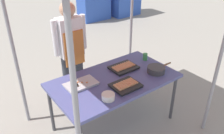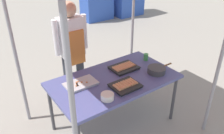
% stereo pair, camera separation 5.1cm
% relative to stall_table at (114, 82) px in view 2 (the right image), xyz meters
% --- Properties ---
extents(ground_plane, '(18.00, 18.00, 0.00)m').
position_rel_stall_table_xyz_m(ground_plane, '(0.00, 0.00, -0.70)').
color(ground_plane, gray).
extents(stall_table, '(1.60, 0.90, 0.75)m').
position_rel_stall_table_xyz_m(stall_table, '(0.00, 0.00, 0.00)').
color(stall_table, '#4C518C').
rests_on(stall_table, ground).
extents(tray_grilled_sausages, '(0.36, 0.28, 0.05)m').
position_rel_stall_table_xyz_m(tray_grilled_sausages, '(0.26, 0.14, 0.07)').
color(tray_grilled_sausages, black).
rests_on(tray_grilled_sausages, stall_table).
extents(tray_meat_skewers, '(0.39, 0.24, 0.04)m').
position_rel_stall_table_xyz_m(tray_meat_skewers, '(-0.42, 0.12, 0.07)').
color(tray_meat_skewers, '#ADADB2').
rests_on(tray_meat_skewers, stall_table).
extents(tray_pork_links, '(0.34, 0.28, 0.05)m').
position_rel_stall_table_xyz_m(tray_pork_links, '(0.00, -0.23, 0.07)').
color(tray_pork_links, black).
rests_on(tray_pork_links, stall_table).
extents(cooking_wok, '(0.40, 0.24, 0.08)m').
position_rel_stall_table_xyz_m(cooking_wok, '(0.55, -0.19, 0.10)').
color(cooking_wok, '#38383A').
rests_on(cooking_wok, stall_table).
extents(condiment_bowl, '(0.15, 0.15, 0.07)m').
position_rel_stall_table_xyz_m(condiment_bowl, '(-0.31, -0.30, 0.09)').
color(condiment_bowl, silver).
rests_on(condiment_bowl, stall_table).
extents(drink_cup_near_edge, '(0.07, 0.07, 0.10)m').
position_rel_stall_table_xyz_m(drink_cup_near_edge, '(0.68, 0.16, 0.10)').
color(drink_cup_near_edge, '#3F994C').
rests_on(drink_cup_near_edge, stall_table).
extents(vendor_woman, '(0.52, 0.23, 1.59)m').
position_rel_stall_table_xyz_m(vendor_woman, '(-0.16, 0.83, 0.24)').
color(vendor_woman, '#333842').
rests_on(vendor_woman, ground).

